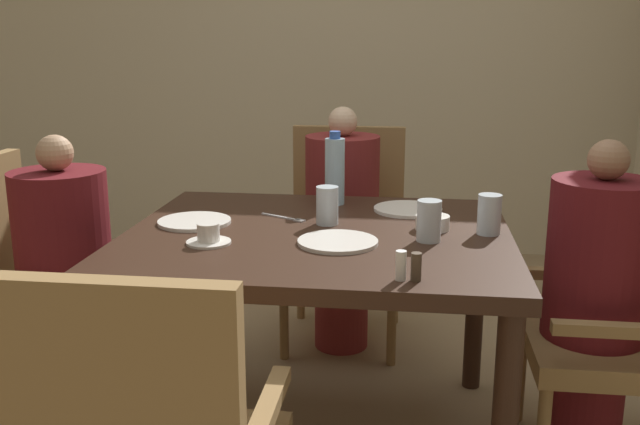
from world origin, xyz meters
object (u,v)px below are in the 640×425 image
at_px(chair_far_side, 345,229).
at_px(diner_in_right_chair, 594,304).
at_px(plate_dessert_center, 194,222).
at_px(glass_tall_far, 327,205).
at_px(teacup_with_saucer, 209,236).
at_px(bowl_small, 432,223).
at_px(water_bottle, 335,170).
at_px(glass_tall_mid, 489,214).
at_px(diner_in_left_chair, 67,282).
at_px(plate_main_right, 408,209).
at_px(glass_tall_near, 429,221).
at_px(plate_main_left, 338,242).
at_px(chair_left_side, 27,289).
at_px(diner_in_far_chair, 342,227).

distance_m(chair_far_side, diner_in_right_chair, 1.30).
height_order(plate_dessert_center, glass_tall_far, glass_tall_far).
relative_size(teacup_with_saucer, bowl_small, 1.23).
height_order(water_bottle, glass_tall_mid, water_bottle).
relative_size(diner_in_left_chair, bowl_small, 9.46).
bearing_deg(glass_tall_mid, plate_main_right, 132.80).
relative_size(plate_dessert_center, glass_tall_mid, 1.92).
bearing_deg(plate_main_right, water_bottle, 164.39).
bearing_deg(glass_tall_near, diner_in_right_chair, 7.14).
distance_m(diner_in_left_chair, glass_tall_mid, 1.45).
bearing_deg(diner_in_left_chair, plate_main_left, -7.79).
relative_size(diner_in_left_chair, chair_far_side, 1.10).
height_order(chair_left_side, glass_tall_far, chair_left_side).
bearing_deg(chair_left_side, glass_tall_far, 5.24).
bearing_deg(chair_far_side, diner_in_left_chair, -132.93).
xyz_separation_m(diner_in_left_chair, diner_in_far_chair, (0.88, 0.80, 0.01)).
bearing_deg(bowl_small, water_bottle, 137.68).
relative_size(plate_main_right, glass_tall_mid, 1.92).
bearing_deg(glass_tall_mid, plate_dessert_center, 179.56).
bearing_deg(teacup_with_saucer, diner_in_far_chair, 72.32).
bearing_deg(plate_main_left, chair_left_side, 173.25).
distance_m(diner_in_left_chair, bowl_small, 1.27).
relative_size(chair_left_side, bowl_small, 8.63).
relative_size(diner_in_left_chair, diner_in_right_chair, 0.98).
xyz_separation_m(diner_in_far_chair, plate_main_right, (0.29, -0.48, 0.21)).
distance_m(chair_left_side, teacup_with_saucer, 0.79).
xyz_separation_m(diner_in_far_chair, bowl_small, (0.37, -0.73, 0.22)).
distance_m(diner_in_far_chair, diner_in_right_chair, 1.19).
bearing_deg(teacup_with_saucer, plate_dessert_center, 116.82).
bearing_deg(glass_tall_far, water_bottle, 91.56).
bearing_deg(plate_main_left, bowl_small, 35.01).
relative_size(diner_in_left_chair, glass_tall_mid, 8.20).
distance_m(plate_main_left, bowl_small, 0.35).
xyz_separation_m(teacup_with_saucer, glass_tall_far, (0.33, 0.28, 0.04)).
xyz_separation_m(teacup_with_saucer, water_bottle, (0.32, 0.58, 0.10)).
relative_size(diner_in_far_chair, bowl_small, 9.71).
relative_size(chair_left_side, plate_dessert_center, 3.91).
height_order(chair_left_side, bowl_small, chair_left_side).
relative_size(diner_in_right_chair, glass_tall_mid, 8.34).
bearing_deg(diner_in_far_chair, plate_main_left, -85.15).
bearing_deg(plate_dessert_center, chair_left_side, -175.41).
distance_m(glass_tall_near, glass_tall_mid, 0.22).
relative_size(diner_in_far_chair, glass_tall_near, 8.42).
relative_size(glass_tall_mid, glass_tall_far, 1.00).
xyz_separation_m(plate_main_left, glass_tall_mid, (0.47, 0.17, 0.06)).
bearing_deg(diner_in_right_chair, diner_in_far_chair, 137.84).
bearing_deg(glass_tall_far, teacup_with_saucer, -140.05).
height_order(teacup_with_saucer, glass_tall_near, glass_tall_near).
distance_m(chair_far_side, glass_tall_far, 0.91).
relative_size(teacup_with_saucer, glass_tall_near, 1.06).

